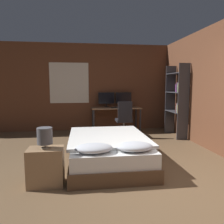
# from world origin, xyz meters

# --- Properties ---
(ground_plane) EXTENTS (20.00, 20.00, 0.00)m
(ground_plane) POSITION_xyz_m (0.00, 0.00, 0.00)
(ground_plane) COLOR brown
(wall_back) EXTENTS (12.00, 0.08, 2.70)m
(wall_back) POSITION_xyz_m (-0.02, 4.41, 1.35)
(wall_back) COLOR brown
(wall_back) RESTS_ON ground_plane
(wall_side_right) EXTENTS (0.06, 12.00, 2.70)m
(wall_side_right) POSITION_xyz_m (1.78, 1.50, 1.35)
(wall_side_right) COLOR brown
(wall_side_right) RESTS_ON ground_plane
(bed) EXTENTS (1.39, 2.02, 0.58)m
(bed) POSITION_xyz_m (-0.55, 1.28, 0.25)
(bed) COLOR brown
(bed) RESTS_ON ground_plane
(nightstand) EXTENTS (0.49, 0.34, 0.54)m
(nightstand) POSITION_xyz_m (-1.53, 0.55, 0.27)
(nightstand) COLOR #997551
(nightstand) RESTS_ON ground_plane
(bedside_lamp) EXTENTS (0.21, 0.21, 0.30)m
(bedside_lamp) POSITION_xyz_m (-1.53, 0.55, 0.71)
(bedside_lamp) COLOR gray
(bedside_lamp) RESTS_ON nightstand
(desk) EXTENTS (1.50, 0.63, 0.74)m
(desk) POSITION_xyz_m (0.02, 4.03, 0.65)
(desk) COLOR #846042
(desk) RESTS_ON ground_plane
(monitor_left) EXTENTS (0.50, 0.16, 0.46)m
(monitor_left) POSITION_xyz_m (-0.25, 4.24, 1.01)
(monitor_left) COLOR black
(monitor_left) RESTS_ON desk
(monitor_right) EXTENTS (0.50, 0.16, 0.46)m
(monitor_right) POSITION_xyz_m (0.30, 4.24, 1.01)
(monitor_right) COLOR black
(monitor_right) RESTS_ON desk
(keyboard) EXTENTS (0.35, 0.13, 0.02)m
(keyboard) POSITION_xyz_m (0.02, 3.82, 0.75)
(keyboard) COLOR black
(keyboard) RESTS_ON desk
(computer_mouse) EXTENTS (0.07, 0.05, 0.04)m
(computer_mouse) POSITION_xyz_m (0.29, 3.82, 0.76)
(computer_mouse) COLOR black
(computer_mouse) RESTS_ON desk
(office_chair) EXTENTS (0.52, 0.52, 0.98)m
(office_chair) POSITION_xyz_m (0.14, 3.34, 0.39)
(office_chair) COLOR black
(office_chair) RESTS_ON ground_plane
(bookshelf) EXTENTS (0.30, 0.87, 1.98)m
(bookshelf) POSITION_xyz_m (1.58, 3.09, 1.09)
(bookshelf) COLOR #333338
(bookshelf) RESTS_ON ground_plane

